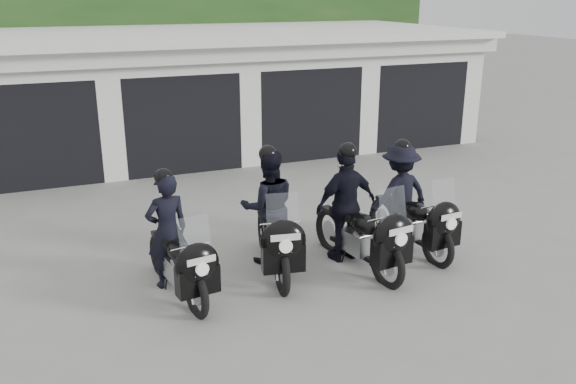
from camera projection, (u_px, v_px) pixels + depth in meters
name	position (u px, v px, depth m)	size (l,w,h in m)	color
ground	(271.00, 270.00, 9.03)	(80.00, 80.00, 0.00)	gray
garage_block	(161.00, 93.00, 15.67)	(16.40, 6.80, 2.96)	silver
background_vegetation	(141.00, 29.00, 19.65)	(20.00, 3.90, 5.80)	#1A3A15
police_bike_a	(175.00, 246.00, 8.14)	(0.80, 2.01, 1.76)	black
police_bike_b	(271.00, 216.00, 8.92)	(1.00, 2.14, 1.88)	black
police_bike_c	(353.00, 213.00, 9.03)	(1.10, 2.17, 1.90)	black
police_bike_d	(406.00, 201.00, 9.65)	(1.13, 2.06, 1.80)	black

